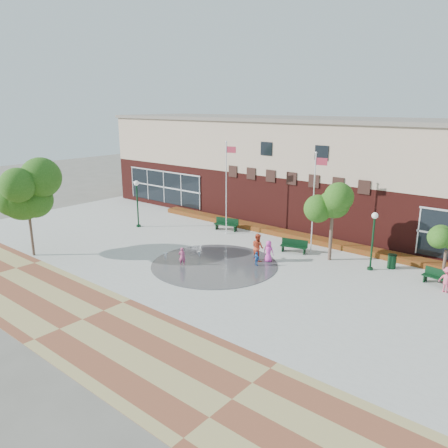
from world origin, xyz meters
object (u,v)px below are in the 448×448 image
Objects in this scene: flagpole_left at (227,183)px; tree_big_left at (26,188)px; trash_can at (392,261)px; bench_left at (226,227)px; child_splash at (182,257)px; flagpole_right at (314,197)px.

flagpole_left is 1.12× the size of tree_big_left.
tree_big_left is (-20.34, -13.57, 4.33)m from trash_can.
child_splash is (3.09, -8.33, 0.29)m from bench_left.
bench_left is at bearing -104.36° from child_splash.
flagpole_left reaches higher than flagpole_right.
bench_left is (-0.66, 0.73, -3.87)m from flagpole_left.
flagpole_left is at bearing -62.81° from bench_left.
flagpole_right is (7.63, 0.36, -0.18)m from flagpole_left.
flagpole_right reaches higher than tree_big_left.
trash_can is at bearing -11.55° from flagpole_left.
bench_left is 13.91m from trash_can.
flagpole_right reaches higher than child_splash.
bench_left is 8.89m from child_splash.
flagpole_right is 3.36× the size of bench_left.
child_splash reaches higher than bench_left.
bench_left reaches higher than trash_can.
bench_left is 2.26× the size of trash_can.
flagpole_right is 6.66m from trash_can.
flagpole_left is 6.00× the size of child_splash.
flagpole_right is 5.72× the size of child_splash.
flagpole_left is at bearing 171.91° from flagpole_right.
bench_left is at bearing 64.68° from tree_big_left.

